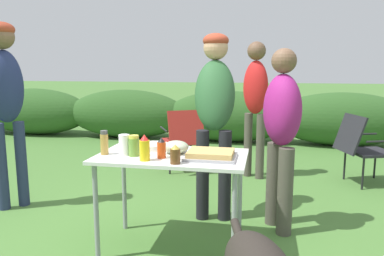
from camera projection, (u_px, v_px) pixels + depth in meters
name	position (u px, v px, depth m)	size (l,w,h in m)	color
ground_plane	(173.00, 248.00, 2.89)	(60.00, 60.00, 0.00)	#477533
shrub_hedge	(228.00, 116.00, 6.93)	(14.40, 0.90, 0.94)	#2D5623
folding_table	(172.00, 165.00, 2.78)	(1.10, 0.64, 0.74)	silver
food_tray	(211.00, 155.00, 2.66)	(0.36, 0.30, 0.06)	#9E9EA3
plate_stack	(154.00, 146.00, 2.95)	(0.23, 0.23, 0.05)	white
mixing_bowl	(176.00, 147.00, 2.81)	(0.19, 0.19, 0.10)	#ADBC99
paper_cup_stack	(124.00, 145.00, 2.75)	(0.08, 0.08, 0.15)	white
hot_sauce_bottle	(161.00, 148.00, 2.66)	(0.06, 0.06, 0.15)	#CC4214
relish_jar	(134.00, 146.00, 2.72)	(0.08, 0.08, 0.15)	olive
beer_bottle	(175.00, 155.00, 2.50)	(0.07, 0.07, 0.13)	brown
spice_jar	(104.00, 143.00, 2.76)	(0.06, 0.06, 0.18)	#B2893D
mustard_bottle	(145.00, 148.00, 2.58)	(0.07, 0.07, 0.18)	yellow
standing_person_in_navy_coat	(215.00, 102.00, 3.40)	(0.41, 0.53, 1.69)	black
standing_person_in_olive_jacket	(255.00, 95.00, 4.58)	(0.40, 0.36, 1.68)	#4C473D
standing_person_in_gray_fleece	(282.00, 125.00, 3.09)	(0.43, 0.48, 1.53)	#4C473D
standing_person_in_dark_puffer	(6.00, 91.00, 3.55)	(0.40, 0.41, 1.80)	#232D4C
camp_chair_green_behind_table	(362.00, 146.00, 4.39)	(0.70, 0.62, 0.83)	#232328
camp_chair_near_hedge	(183.00, 137.00, 4.94)	(0.68, 0.74, 0.83)	maroon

